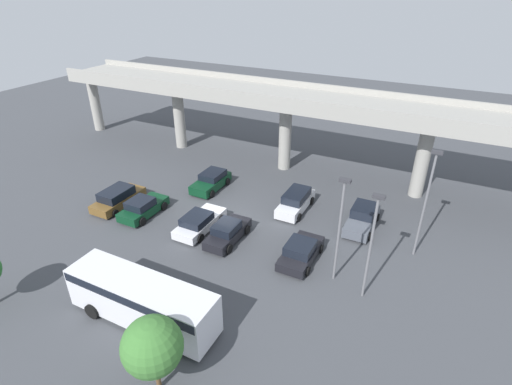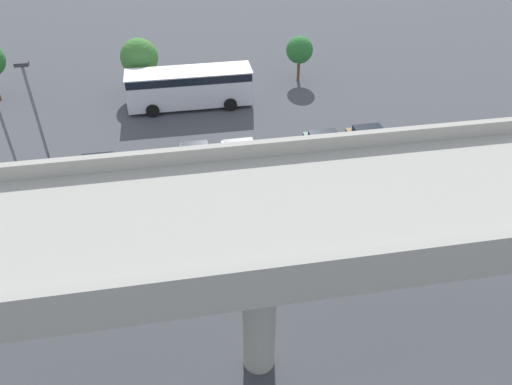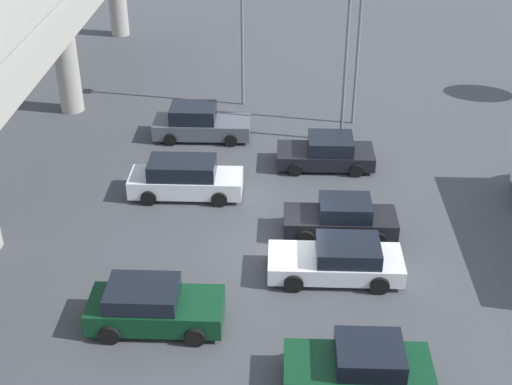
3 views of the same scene
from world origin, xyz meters
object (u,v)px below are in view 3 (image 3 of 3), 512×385
(parked_car_5, at_px, (185,179))
(lamp_post_near_aisle, at_px, (346,57))
(parked_car_2, at_px, (153,306))
(parked_car_1, at_px, (360,367))
(parked_car_4, at_px, (341,219))
(lamp_post_mid_lot, at_px, (358,44))
(parked_car_6, at_px, (327,153))
(parked_car_7, at_px, (200,123))
(parked_car_3, at_px, (339,260))
(lamp_post_by_overpass, at_px, (242,21))

(parked_car_5, height_order, lamp_post_near_aisle, lamp_post_near_aisle)
(parked_car_2, bearing_deg, parked_car_5, 89.88)
(parked_car_1, relative_size, parked_car_4, 0.99)
(lamp_post_near_aisle, height_order, lamp_post_mid_lot, lamp_post_near_aisle)
(parked_car_2, height_order, parked_car_4, parked_car_4)
(parked_car_4, relative_size, parked_car_6, 0.99)
(parked_car_5, distance_m, lamp_post_near_aisle, 9.74)
(parked_car_1, distance_m, lamp_post_near_aisle, 17.01)
(parked_car_1, bearing_deg, parked_car_7, -68.58)
(parked_car_1, xyz_separation_m, lamp_post_mid_lot, (18.71, -1.29, 3.58))
(parked_car_4, distance_m, parked_car_6, 5.78)
(parked_car_6, bearing_deg, parked_car_3, 90.16)
(parked_car_3, distance_m, parked_car_5, 8.42)
(parked_car_6, bearing_deg, parked_car_2, 61.14)
(lamp_post_by_overpass, bearing_deg, parked_car_2, 173.82)
(parked_car_3, height_order, parked_car_5, parked_car_5)
(parked_car_5, height_order, lamp_post_mid_lot, lamp_post_mid_lot)
(parked_car_5, height_order, parked_car_6, parked_car_5)
(parked_car_1, height_order, parked_car_5, parked_car_5)
(lamp_post_mid_lot, bearing_deg, parked_car_3, 173.15)
(parked_car_3, height_order, lamp_post_near_aisle, lamp_post_near_aisle)
(parked_car_4, xyz_separation_m, lamp_post_near_aisle, (8.46, -0.57, 3.65))
(parked_car_7, height_order, lamp_post_near_aisle, lamp_post_near_aisle)
(parked_car_2, bearing_deg, parked_car_3, 24.77)
(parked_car_6, relative_size, lamp_post_mid_lot, 0.62)
(parked_car_1, height_order, parked_car_2, parked_car_2)
(parked_car_3, bearing_deg, parked_car_7, -61.05)
(parked_car_3, relative_size, lamp_post_by_overpass, 0.61)
(parked_car_4, bearing_deg, parked_car_3, 84.32)
(parked_car_2, height_order, lamp_post_mid_lot, lamp_post_mid_lot)
(parked_car_3, xyz_separation_m, parked_car_5, (5.60, 6.29, 0.12))
(parked_car_2, distance_m, parked_car_7, 14.21)
(parked_car_4, height_order, parked_car_6, parked_car_4)
(parked_car_6, bearing_deg, parked_car_4, 92.91)
(parked_car_4, height_order, parked_car_7, parked_car_7)
(parked_car_7, bearing_deg, parked_car_3, -61.05)
(parked_car_5, bearing_deg, lamp_post_near_aisle, 38.10)
(parked_car_2, bearing_deg, parked_car_4, 40.56)
(parked_car_7, relative_size, lamp_post_near_aisle, 0.65)
(parked_car_6, distance_m, lamp_post_near_aisle, 4.66)
(parked_car_2, relative_size, lamp_post_by_overpass, 0.55)
(parked_car_3, xyz_separation_m, lamp_post_by_overpass, (15.55, 4.31, 4.03))
(parked_car_7, height_order, lamp_post_by_overpass, lamp_post_by_overpass)
(parked_car_1, distance_m, parked_car_2, 7.07)
(parked_car_5, bearing_deg, parked_car_6, 24.79)
(parked_car_1, relative_size, lamp_post_near_aisle, 0.60)
(parked_car_5, relative_size, parked_car_7, 1.01)
(parked_car_7, xyz_separation_m, lamp_post_near_aisle, (-0.11, -7.09, 3.61))
(parked_car_7, relative_size, lamp_post_by_overpass, 0.60)
(parked_car_3, relative_size, parked_car_5, 1.00)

